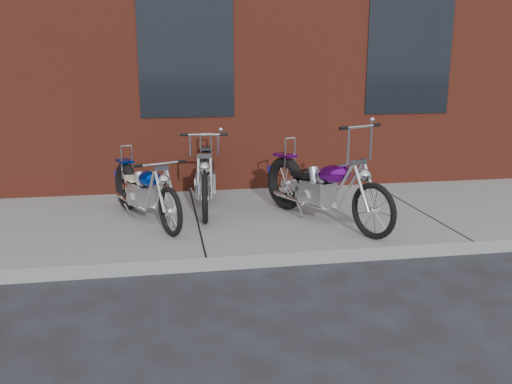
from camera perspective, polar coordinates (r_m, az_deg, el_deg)
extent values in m
plane|color=black|center=(5.68, -5.23, -8.33)|extent=(120.00, 120.00, 0.00)
cube|color=slate|center=(7.07, -6.26, -3.29)|extent=(22.00, 3.00, 0.15)
torus|color=black|center=(7.24, 3.87, 0.73)|extent=(0.44, 0.71, 0.72)
torus|color=black|center=(6.15, 13.28, -2.25)|extent=(0.35, 0.62, 0.65)
cube|color=#A2A2A2|center=(6.77, 7.34, -0.33)|extent=(0.43, 0.49, 0.30)
ellipsoid|color=#650B84|center=(6.51, 9.10, 1.68)|extent=(0.48, 0.61, 0.31)
cube|color=black|center=(6.91, 5.91, 1.71)|extent=(0.34, 0.36, 0.06)
cylinder|color=silver|center=(6.17, 12.53, 0.37)|extent=(0.16, 0.28, 0.54)
cylinder|color=silver|center=(6.14, 11.97, 6.66)|extent=(0.51, 0.27, 0.03)
cylinder|color=silver|center=(7.10, 4.33, 3.63)|extent=(0.03, 0.03, 0.48)
cylinder|color=silver|center=(7.04, 6.80, -0.88)|extent=(0.44, 0.84, 0.05)
torus|color=black|center=(7.43, -13.13, 0.43)|extent=(0.37, 0.65, 0.65)
torus|color=black|center=(6.16, -8.50, -2.33)|extent=(0.29, 0.56, 0.59)
cube|color=#A2A2A2|center=(6.90, -11.45, -0.54)|extent=(0.37, 0.43, 0.27)
ellipsoid|color=#0028B1|center=(6.62, -10.73, 1.21)|extent=(0.41, 0.55, 0.28)
cube|color=beige|center=(7.08, -12.23, 1.26)|extent=(0.30, 0.32, 0.05)
cylinder|color=silver|center=(6.20, -9.01, 0.01)|extent=(0.14, 0.25, 0.49)
cylinder|color=silver|center=(6.24, -9.54, 2.81)|extent=(0.47, 0.22, 0.03)
cylinder|color=silver|center=(7.29, -13.07, 2.95)|extent=(0.03, 0.03, 0.43)
cylinder|color=silver|center=(7.15, -11.20, -1.01)|extent=(0.36, 0.76, 0.04)
torus|color=black|center=(8.05, -5.25, 1.89)|extent=(0.20, 0.70, 0.69)
torus|color=black|center=(6.59, -5.41, -1.03)|extent=(0.13, 0.63, 0.62)
cube|color=#A2A2A2|center=(7.45, -5.31, 0.86)|extent=(0.30, 0.41, 0.29)
ellipsoid|color=#2F2F32|center=(7.13, -5.39, 2.57)|extent=(0.30, 0.55, 0.29)
cube|color=black|center=(7.66, -5.31, 2.67)|extent=(0.25, 0.29, 0.06)
cylinder|color=silver|center=(6.65, -5.44, 1.33)|extent=(0.06, 0.28, 0.52)
cylinder|color=silver|center=(6.68, -5.52, 5.91)|extent=(0.53, 0.08, 0.03)
cylinder|color=silver|center=(7.91, -5.31, 4.36)|extent=(0.02, 0.02, 0.46)
cylinder|color=silver|center=(7.68, -4.41, 0.32)|extent=(0.13, 0.86, 0.05)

